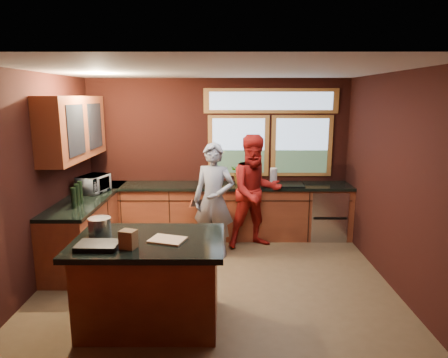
{
  "coord_description": "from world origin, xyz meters",
  "views": [
    {
      "loc": [
        0.12,
        -4.92,
        2.39
      ],
      "look_at": [
        0.1,
        0.4,
        1.29
      ],
      "focal_mm": 32.0,
      "sensor_mm": 36.0,
      "label": 1
    }
  ],
  "objects_px": {
    "person_grey": "(214,201)",
    "stock_pot": "(100,226)",
    "person_red": "(255,192)",
    "island": "(151,281)",
    "cutting_board": "(167,240)"
  },
  "relations": [
    {
      "from": "person_grey",
      "to": "stock_pot",
      "type": "relative_size",
      "value": 7.21
    },
    {
      "from": "person_grey",
      "to": "person_red",
      "type": "bearing_deg",
      "value": 47.55
    },
    {
      "from": "island",
      "to": "person_grey",
      "type": "height_order",
      "value": "person_grey"
    },
    {
      "from": "person_red",
      "to": "cutting_board",
      "type": "distance_m",
      "value": 2.54
    },
    {
      "from": "island",
      "to": "person_red",
      "type": "height_order",
      "value": "person_red"
    },
    {
      "from": "person_grey",
      "to": "person_red",
      "type": "relative_size",
      "value": 0.95
    },
    {
      "from": "person_grey",
      "to": "stock_pot",
      "type": "bearing_deg",
      "value": -107.72
    },
    {
      "from": "person_grey",
      "to": "person_red",
      "type": "xyz_separation_m",
      "value": [
        0.65,
        0.39,
        0.04
      ]
    },
    {
      "from": "cutting_board",
      "to": "person_red",
      "type": "bearing_deg",
      "value": 65.04
    },
    {
      "from": "island",
      "to": "person_red",
      "type": "bearing_deg",
      "value": 60.56
    },
    {
      "from": "person_red",
      "to": "stock_pot",
      "type": "bearing_deg",
      "value": -148.83
    },
    {
      "from": "person_grey",
      "to": "island",
      "type": "bearing_deg",
      "value": -91.8
    },
    {
      "from": "cutting_board",
      "to": "island",
      "type": "bearing_deg",
      "value": 165.96
    },
    {
      "from": "island",
      "to": "stock_pot",
      "type": "distance_m",
      "value": 0.8
    },
    {
      "from": "person_red",
      "to": "island",
      "type": "bearing_deg",
      "value": -137.37
    }
  ]
}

